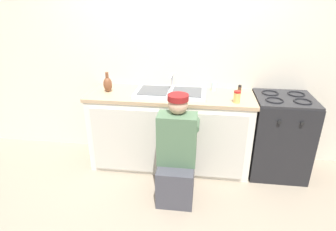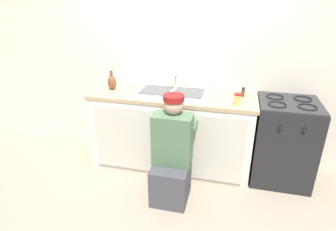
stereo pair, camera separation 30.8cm
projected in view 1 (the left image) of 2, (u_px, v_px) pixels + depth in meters
ground_plane at (167, 176)px, 3.29m from camera, size 12.00×12.00×0.00m
back_wall at (174, 58)px, 3.38m from camera, size 6.00×0.10×2.50m
counter_cabinet at (170, 132)px, 3.38m from camera, size 1.85×0.62×0.88m
countertop at (170, 96)px, 3.20m from camera, size 1.89×0.62×0.04m
sink_double_basin at (170, 92)px, 3.19m from camera, size 0.80×0.44×0.19m
stove_range at (279, 135)px, 3.22m from camera, size 0.63×0.62×0.95m
plumber_person at (177, 158)px, 2.80m from camera, size 0.42×0.61×1.10m
condiment_jar at (237, 97)px, 2.91m from camera, size 0.07×0.07×0.13m
spice_bottle_pepper at (240, 90)px, 3.18m from camera, size 0.04×0.04×0.10m
vase_decorative at (108, 84)px, 3.24m from camera, size 0.10×0.10×0.23m
water_glass at (214, 86)px, 3.29m from camera, size 0.06×0.06×0.10m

